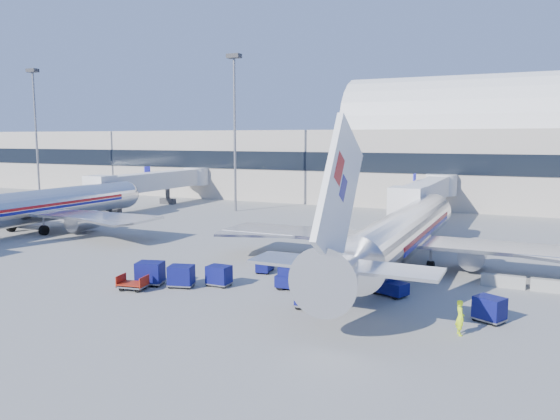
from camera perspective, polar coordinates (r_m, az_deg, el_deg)
The scene contains 20 objects.
ground at distance 45.46m, azimuth -1.30°, elevation -6.11°, with size 260.00×260.00×0.00m, color gray.
terminal at distance 101.22m, azimuth 5.79°, elevation 5.69°, with size 170.00×28.15×21.00m.
airliner_main at distance 45.82m, azimuth 12.54°, elevation -2.44°, with size 32.00×37.26×12.07m.
airliner_mid at distance 68.28m, azimuth -24.37°, elevation 0.31°, with size 32.00×37.26×12.07m.
jetbridge_near at distance 71.77m, azimuth 15.21°, elevation 1.84°, with size 4.40×27.50×6.25m.
jetbridge_mid at distance 88.96m, azimuth -12.54°, elevation 2.98°, with size 4.40×27.50×6.25m.
mast_far_west at distance 105.77m, azimuth -24.22°, elevation 9.09°, with size 2.00×1.20×22.60m.
mast_west at distance 80.16m, azimuth -4.77°, elevation 10.42°, with size 2.00×1.20×22.60m.
barrier_near at distance 42.91m, azimuth 22.27°, elevation -6.88°, with size 3.00×0.55×0.90m, color #9E9E96.
barrier_mid at distance 42.92m, azimuth 26.70°, elevation -7.13°, with size 3.00×0.55×0.90m, color #9E9E96.
tug_lead at distance 39.08m, azimuth 1.32°, elevation -7.25°, with size 2.54×1.32×1.64m.
tug_right at distance 38.50m, azimuth 11.26°, elevation -7.64°, with size 2.76×2.12×1.62m.
tug_left at distance 44.02m, azimuth -1.62°, elevation -5.74°, with size 1.35×2.19×1.34m.
cart_train_a at distance 40.23m, azimuth -6.39°, elevation -6.78°, with size 1.71×1.31×1.50m.
cart_train_b at distance 40.29m, azimuth -10.28°, elevation -6.77°, with size 2.11×1.81×1.59m.
cart_train_c at distance 41.32m, azimuth -13.41°, elevation -6.40°, with size 2.28×1.95×1.72m.
cart_solo_near at distance 34.79m, azimuth 3.52°, elevation -8.73°, with size 2.21×1.75×1.85m.
cart_solo_far at distance 34.69m, azimuth 21.05°, elevation -9.60°, with size 2.09×1.91×1.50m.
cart_open_red at distance 40.39m, azimuth -15.10°, elevation -7.57°, with size 2.14×1.67×0.52m.
ramp_worker at distance 31.91m, azimuth 18.30°, elevation -10.63°, with size 0.72×0.47×1.96m, color #B1D916.
Camera 1 is at (19.50, -39.64, 10.72)m, focal length 35.00 mm.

